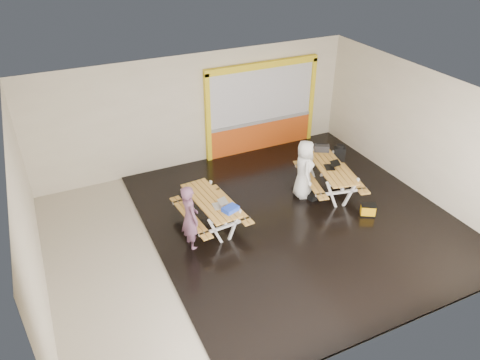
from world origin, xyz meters
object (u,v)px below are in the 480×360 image
person_right (304,169)px  blue_pouch (230,209)px  laptop_left (219,204)px  dark_case (314,196)px  picnic_table_left (210,206)px  fluke_bag (368,210)px  toolbox (322,148)px  laptop_right (331,166)px  person_left (190,217)px  backpack (339,154)px  picnic_table_right (330,172)px

person_right → blue_pouch: person_right is taller
laptop_left → blue_pouch: (0.16, -0.30, 0.01)m
laptop_left → dark_case: size_ratio=0.94×
picnic_table_left → fluke_bag: 4.17m
toolbox → laptop_right: bearing=-108.0°
dark_case → picnic_table_left: bearing=178.5°
fluke_bag → laptop_right: bearing=101.0°
laptop_left → fluke_bag: bearing=-15.2°
person_right → laptop_right: size_ratio=3.45×
person_left → dark_case: 3.90m
picnic_table_left → laptop_left: (0.11, -0.36, 0.24)m
picnic_table_left → toolbox: bearing=13.5°
person_left → person_right: person_right is taller
person_left → backpack: (5.15, 1.25, -0.08)m
person_left → dark_case: person_left is taller
laptop_left → fluke_bag: 3.99m
fluke_bag → backpack: bearing=76.1°
picnic_table_left → picnic_table_right: size_ratio=0.89×
person_right → fluke_bag: size_ratio=3.67×
toolbox → fluke_bag: (-0.04, -2.34, -0.74)m
person_right → dark_case: 0.84m
person_right → dark_case: (0.22, -0.26, -0.77)m
person_left → blue_pouch: person_left is taller
laptop_left → dark_case: bearing=5.3°
blue_pouch → fluke_bag: blue_pouch is taller
picnic_table_right → backpack: size_ratio=4.32×
backpack → laptop_left: bearing=-166.2°
toolbox → dark_case: size_ratio=1.24×
picnic_table_left → toolbox: size_ratio=4.41×
toolbox → blue_pouch: bearing=-156.4°
picnic_table_left → picnic_table_right: bearing=1.1°
picnic_table_right → blue_pouch: (-3.40, -0.73, 0.21)m
toolbox → picnic_table_left: bearing=-166.5°
picnic_table_left → person_left: bearing=-142.6°
laptop_left → backpack: 4.44m
blue_pouch → person_right: bearing=17.9°
person_left → laptop_left: person_left is taller
blue_pouch → toolbox: toolbox is taller
fluke_bag → blue_pouch: bearing=168.6°
picnic_table_left → toolbox: 4.07m
fluke_bag → picnic_table_right: bearing=99.2°
picnic_table_left → dark_case: picnic_table_left is taller
person_right → toolbox: (1.08, 0.76, 0.06)m
person_left → toolbox: bearing=-77.3°
picnic_table_right → laptop_right: 0.27m
laptop_left → person_left: bearing=-166.7°
laptop_right → laptop_left: bearing=-174.3°
laptop_left → laptop_right: bearing=5.7°
picnic_table_right → laptop_right: (-0.03, -0.07, 0.26)m
backpack → fluke_bag: size_ratio=1.21×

